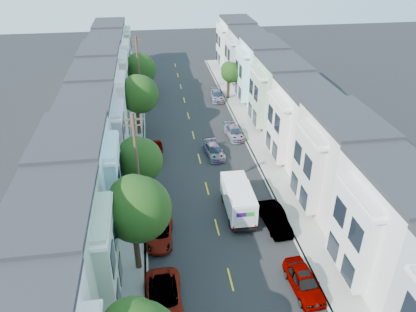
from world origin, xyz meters
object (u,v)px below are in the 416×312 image
(parked_left_d, at_px, (154,152))
(parked_right_a, at_px, (304,281))
(tree_c, at_px, (139,161))
(parked_right_c, at_px, (234,132))
(utility_pole_near, at_px, (138,169))
(utility_pole_far, at_px, (139,73))
(tree_d, at_px, (138,94))
(fedex_truck, at_px, (238,199))
(parked_right_d, at_px, (217,95))
(tree_b, at_px, (137,210))
(tree_e, at_px, (139,69))
(parked_right_b, at_px, (275,219))
(parked_left_c, at_px, (160,234))
(lead_sedan, at_px, (214,151))
(parked_left_b, at_px, (164,299))
(tree_far_r, at_px, (231,73))

(parked_left_d, height_order, parked_right_a, parked_left_d)
(tree_c, distance_m, parked_right_c, 16.91)
(tree_c, bearing_deg, parked_right_c, 47.18)
(utility_pole_near, bearing_deg, utility_pole_far, 90.00)
(tree_d, relative_size, parked_right_a, 1.62)
(fedex_truck, height_order, parked_right_c, fedex_truck)
(utility_pole_far, distance_m, parked_right_d, 12.16)
(tree_b, height_order, tree_e, tree_b)
(parked_right_c, bearing_deg, fedex_truck, -105.89)
(tree_c, relative_size, parked_right_c, 1.54)
(parked_right_b, distance_m, parked_right_d, 30.00)
(tree_e, bearing_deg, parked_right_c, -53.01)
(parked_left_c, height_order, parked_right_c, parked_right_c)
(utility_pole_far, xyz_separation_m, parked_right_d, (11.20, 1.50, -4.50))
(tree_c, distance_m, parked_right_d, 27.47)
(fedex_truck, bearing_deg, parked_left_d, 122.74)
(tree_c, bearing_deg, parked_right_d, 65.69)
(parked_left_c, relative_size, parked_right_d, 1.02)
(parked_right_a, height_order, parked_right_c, parked_right_a)
(parked_left_c, distance_m, parked_right_d, 31.98)
(tree_e, xyz_separation_m, parked_right_c, (11.20, -14.87, -3.84))
(tree_c, height_order, tree_e, tree_e)
(utility_pole_far, distance_m, parked_left_d, 15.79)
(tree_b, relative_size, lead_sedan, 1.88)
(lead_sedan, bearing_deg, utility_pole_far, 110.80)
(parked_left_d, xyz_separation_m, parked_right_c, (9.80, 3.89, -0.13))
(utility_pole_far, distance_m, parked_right_b, 30.93)
(parked_left_c, xyz_separation_m, parked_right_b, (9.80, 0.44, 0.15))
(utility_pole_near, height_order, parked_right_d, utility_pole_near)
(tree_d, xyz_separation_m, fedex_truck, (8.46, -17.51, -3.67))
(tree_c, height_order, parked_right_c, tree_c)
(utility_pole_near, xyz_separation_m, parked_left_d, (1.40, 10.90, -4.39))
(parked_left_b, height_order, parked_left_d, parked_left_d)
(tree_b, xyz_separation_m, utility_pole_far, (0.00, 31.88, -0.27))
(utility_pole_near, relative_size, parked_right_a, 2.15)
(lead_sedan, xyz_separation_m, parked_right_c, (3.17, 4.30, 0.01))
(fedex_truck, bearing_deg, tree_b, -146.02)
(tree_d, relative_size, tree_far_r, 1.36)
(tree_e, relative_size, parked_left_d, 1.46)
(parked_right_c, xyz_separation_m, parked_right_d, (0.00, 12.71, 0.02))
(tree_b, distance_m, parked_right_d, 35.52)
(tree_e, distance_m, parked_right_d, 12.03)
(parked_left_b, height_order, parked_right_b, parked_right_b)
(utility_pole_far, xyz_separation_m, parked_left_b, (1.40, -35.77, -4.41))
(tree_c, distance_m, parked_left_b, 13.08)
(tree_far_r, distance_m, parked_right_d, 3.89)
(fedex_truck, relative_size, parked_left_c, 1.32)
(tree_d, bearing_deg, tree_far_r, 38.43)
(tree_b, bearing_deg, lead_sedan, 63.85)
(parked_left_d, bearing_deg, tree_far_r, 58.27)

